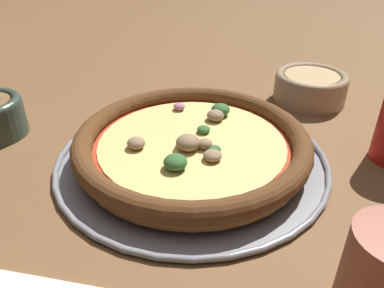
# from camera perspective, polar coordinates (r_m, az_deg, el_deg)

# --- Properties ---
(ground_plane) EXTENTS (3.00, 3.00, 0.00)m
(ground_plane) POSITION_cam_1_polar(r_m,az_deg,el_deg) (0.53, 0.00, -2.43)
(ground_plane) COLOR brown
(pizza_tray) EXTENTS (0.38, 0.38, 0.01)m
(pizza_tray) POSITION_cam_1_polar(r_m,az_deg,el_deg) (0.52, 0.00, -2.04)
(pizza_tray) COLOR gray
(pizza_tray) RESTS_ON ground_plane
(pizza) EXTENTS (0.32, 0.32, 0.04)m
(pizza) POSITION_cam_1_polar(r_m,az_deg,el_deg) (0.51, 0.01, 0.14)
(pizza) COLOR #A86B33
(pizza) RESTS_ON pizza_tray
(bowl_near) EXTENTS (0.13, 0.13, 0.05)m
(bowl_near) POSITION_cam_1_polar(r_m,az_deg,el_deg) (0.72, 17.59, 8.45)
(bowl_near) COLOR #9E8466
(bowl_near) RESTS_ON ground_plane
(drinking_cup) EXTENTS (0.07, 0.07, 0.10)m
(drinking_cup) POSITION_cam_1_polar(r_m,az_deg,el_deg) (0.34, 27.00, -18.21)
(drinking_cup) COLOR brown
(drinking_cup) RESTS_ON ground_plane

